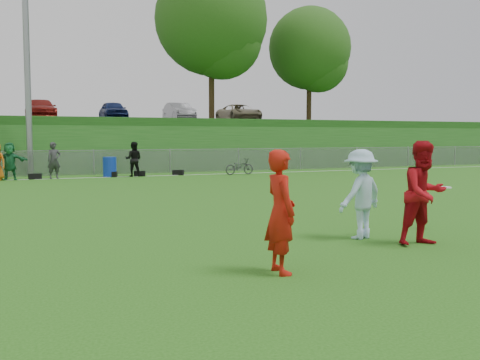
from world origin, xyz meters
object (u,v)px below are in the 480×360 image
player_red_center (424,193)px  bicycle (239,167)px  recycling_bin (110,167)px  player_blue (360,194)px  player_red_left (281,212)px  frisbee (444,187)px

player_red_center → bicycle: 18.07m
recycling_bin → bicycle: (6.36, -1.06, -0.07)m
player_blue → bicycle: bearing=-123.1°
player_red_left → frisbee: player_red_left is taller
bicycle → player_red_left: bearing=153.2°
player_red_left → recycling_bin: (0.68, 19.52, -0.41)m
player_red_center → bicycle: (3.75, 17.67, -0.52)m
player_red_center → player_blue: bearing=126.4°
player_blue → recycling_bin: size_ratio=1.78×
player_red_center → bicycle: bearing=78.4°
player_red_center → frisbee: player_red_center is taller
recycling_bin → player_red_left: bearing=-92.0°
player_red_left → bicycle: (7.04, 18.46, -0.47)m
frisbee → bicycle: (2.21, 16.54, -0.47)m
frisbee → player_blue: bearing=-175.5°
frisbee → recycling_bin: recycling_bin is taller
frisbee → bicycle: 16.70m
player_red_left → player_blue: player_red_left is taller
player_blue → recycling_bin: player_blue is taller
recycling_bin → frisbee: bearing=-76.7°
player_red_left → frisbee: size_ratio=6.13×
player_red_center → player_blue: player_red_center is taller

